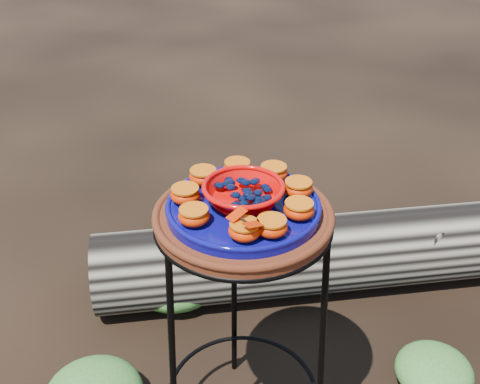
{
  "coord_description": "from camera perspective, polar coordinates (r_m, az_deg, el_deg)",
  "views": [
    {
      "loc": [
        -0.14,
        -1.1,
        1.47
      ],
      "look_at": [
        -0.01,
        0.0,
        0.79
      ],
      "focal_mm": 45.0,
      "sensor_mm": 36.0,
      "label": 1
    }
  ],
  "objects": [
    {
      "name": "orange_half_8",
      "position": [
        1.25,
        -4.39,
        -2.29
      ],
      "size": [
        0.07,
        0.07,
        0.04
      ],
      "primitive_type": "ellipsoid",
      "color": "#CF3100",
      "rests_on": "cobalt_plate"
    },
    {
      "name": "orange_half_0",
      "position": [
        1.2,
        0.44,
        -3.68
      ],
      "size": [
        0.07,
        0.07,
        0.04
      ],
      "primitive_type": "ellipsoid",
      "color": "#CF3100",
      "rests_on": "cobalt_plate"
    },
    {
      "name": "orange_half_6",
      "position": [
        1.39,
        -3.5,
        1.47
      ],
      "size": [
        0.07,
        0.07,
        0.04
      ],
      "primitive_type": "ellipsoid",
      "color": "#CF3100",
      "rests_on": "cobalt_plate"
    },
    {
      "name": "driftwood_log",
      "position": [
        2.19,
        6.43,
        -5.99
      ],
      "size": [
        1.52,
        0.44,
        0.28
      ],
      "primitive_type": null,
      "rotation": [
        0.0,
        0.0,
        0.03
      ],
      "color": "black",
      "rests_on": "ground"
    },
    {
      "name": "plant_stand",
      "position": [
        1.57,
        0.28,
        -13.63
      ],
      "size": [
        0.44,
        0.44,
        0.7
      ],
      "primitive_type": null,
      "color": "black",
      "rests_on": "ground"
    },
    {
      "name": "orange_half_2",
      "position": [
        1.27,
        5.6,
        -1.69
      ],
      "size": [
        0.07,
        0.07,
        0.04
      ],
      "primitive_type": "ellipsoid",
      "color": "#CF3100",
      "rests_on": "cobalt_plate"
    },
    {
      "name": "red_bowl",
      "position": [
        1.31,
        0.32,
        -0.26
      ],
      "size": [
        0.17,
        0.17,
        0.05
      ],
      "primitive_type": null,
      "color": "red",
      "rests_on": "cobalt_plate"
    },
    {
      "name": "orange_half_7",
      "position": [
        1.32,
        -5.21,
        -0.26
      ],
      "size": [
        0.07,
        0.07,
        0.04
      ],
      "primitive_type": "ellipsoid",
      "color": "#CF3100",
      "rests_on": "cobalt_plate"
    },
    {
      "name": "orange_half_5",
      "position": [
        1.42,
        -0.26,
        2.25
      ],
      "size": [
        0.07,
        0.07,
        0.04
      ],
      "primitive_type": "ellipsoid",
      "color": "#CF3100",
      "rests_on": "cobalt_plate"
    },
    {
      "name": "orange_half_4",
      "position": [
        1.4,
        3.2,
        1.83
      ],
      "size": [
        0.07,
        0.07,
        0.04
      ],
      "primitive_type": "ellipsoid",
      "color": "#CF3100",
      "rests_on": "cobalt_plate"
    },
    {
      "name": "glass_gems",
      "position": [
        1.29,
        0.33,
        1.06
      ],
      "size": [
        0.13,
        0.13,
        0.02
      ],
      "primitive_type": null,
      "color": "black",
      "rests_on": "red_bowl"
    },
    {
      "name": "foliage_right",
      "position": [
        1.98,
        17.93,
        -15.78
      ],
      "size": [
        0.24,
        0.24,
        0.12
      ],
      "primitive_type": "ellipsoid",
      "color": "#286424",
      "rests_on": "ground"
    },
    {
      "name": "butterfly",
      "position": [
        1.19,
        0.45,
        -2.66
      ],
      "size": [
        0.1,
        0.09,
        0.02
      ],
      "primitive_type": null,
      "rotation": [
        0.0,
        0.0,
        0.61
      ],
      "color": "red",
      "rests_on": "orange_half_0"
    },
    {
      "name": "orange_half_1",
      "position": [
        1.22,
        3.01,
        -3.32
      ],
      "size": [
        0.07,
        0.07,
        0.04
      ],
      "primitive_type": "ellipsoid",
      "color": "#CF3100",
      "rests_on": "cobalt_plate"
    },
    {
      "name": "terracotta_saucer",
      "position": [
        1.34,
        0.32,
        -2.53
      ],
      "size": [
        0.4,
        0.4,
        0.03
      ],
      "primitive_type": "cylinder",
      "color": "#3D1E10",
      "rests_on": "plant_stand"
    },
    {
      "name": "orange_half_3",
      "position": [
        1.35,
        5.54,
        0.34
      ],
      "size": [
        0.07,
        0.07,
        0.04
      ],
      "primitive_type": "ellipsoid",
      "color": "#CF3100",
      "rests_on": "cobalt_plate"
    },
    {
      "name": "cobalt_plate",
      "position": [
        1.33,
        0.32,
        -1.54
      ],
      "size": [
        0.34,
        0.34,
        0.02
      ],
      "primitive_type": "cylinder",
      "color": "#000438",
      "rests_on": "terracotta_saucer"
    },
    {
      "name": "foliage_back",
      "position": [
        2.19,
        -6.15,
        -7.99
      ],
      "size": [
        0.33,
        0.33,
        0.16
      ],
      "primitive_type": "ellipsoid",
      "color": "#286424",
      "rests_on": "ground"
    }
  ]
}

